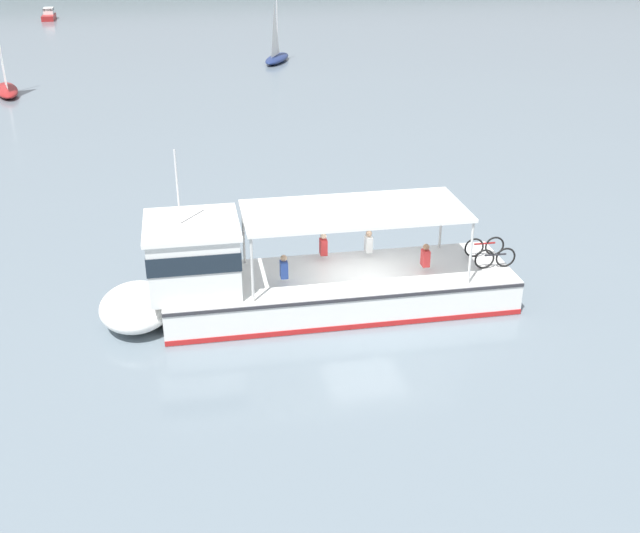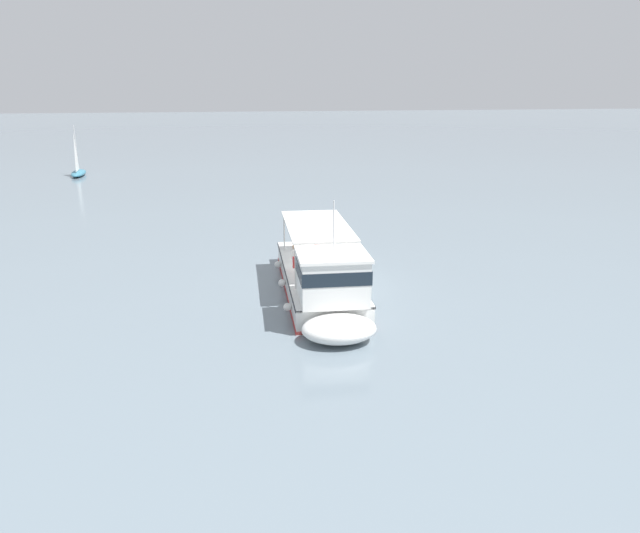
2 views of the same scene
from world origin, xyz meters
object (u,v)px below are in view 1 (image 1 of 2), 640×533
object	(u,v)px
ferry_main	(287,280)
motorboat_off_stern	(49,15)
sailboat_far_left	(277,56)
sailboat_far_right	(6,87)

from	to	relation	value
ferry_main	motorboat_off_stern	size ratio (longest dim) A/B	3.58
sailboat_far_left	sailboat_far_right	world-z (taller)	same
sailboat_far_left	ferry_main	bearing A→B (deg)	-99.70
ferry_main	motorboat_off_stern	bearing A→B (deg)	100.17
ferry_main	motorboat_off_stern	xyz separation A→B (m)	(-13.35, 74.42, -0.47)
ferry_main	sailboat_far_right	xyz separation A→B (m)	(-12.70, 34.24, -0.47)
sailboat_far_left	motorboat_off_stern	world-z (taller)	sailboat_far_left
ferry_main	sailboat_far_left	world-z (taller)	sailboat_far_left
motorboat_off_stern	sailboat_far_right	size ratio (longest dim) A/B	0.67
sailboat_far_left	motorboat_off_stern	xyz separation A→B (m)	(-20.54, 32.38, 0.00)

